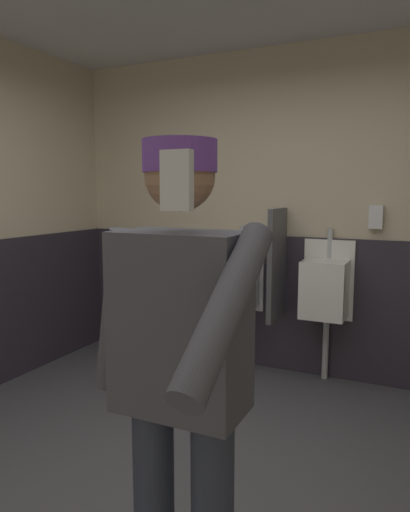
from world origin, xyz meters
The scene contains 9 objects.
ground_plane centered at (0.00, 0.00, -0.02)m, with size 4.53×4.57×0.04m, color #4C4C51.
wall_back centered at (0.00, 2.05, 1.35)m, with size 4.53×0.12×2.71m, color beige.
wainscot_band_back centered at (0.00, 1.97, 0.58)m, with size 3.93×0.03×1.16m, color #2D2833.
urinal_left centered at (-0.37, 1.83, 0.78)m, with size 0.40×0.34×1.24m.
urinal_middle centered at (0.38, 1.83, 0.78)m, with size 0.40×0.34×1.24m.
privacy_divider_panel centered at (0.00, 1.76, 0.95)m, with size 0.04×0.40×0.90m, color #4C4C51.
person centered at (0.40, -0.62, 0.99)m, with size 0.63×0.60×1.69m.
cell_phone centered at (0.67, -1.13, 1.55)m, with size 0.06×0.02×0.11m, color silver.
soap_dispenser centered at (0.72, 1.95, 1.34)m, with size 0.10×0.07×0.18m, color silver.
Camera 1 is at (1.09, -1.89, 1.53)m, focal length 33.15 mm.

